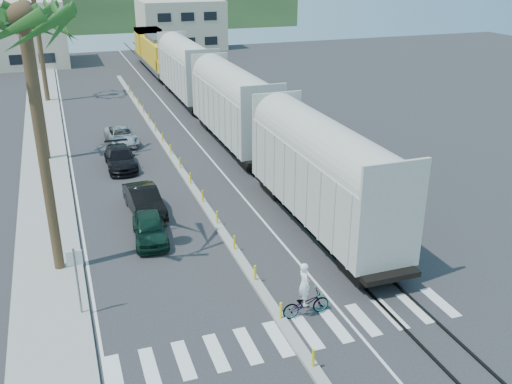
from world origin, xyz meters
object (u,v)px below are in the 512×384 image
car_lead (150,227)px  car_second (144,201)px  street_sign (76,272)px  cyclist (305,299)px

car_lead → car_second: (0.28, 3.35, 0.04)m
car_lead → car_second: bearing=89.9°
car_second → car_lead: bearing=-99.4°
car_lead → car_second: car_second is taller
car_second → street_sign: bearing=-118.6°
car_second → cyclist: bearing=-74.4°
car_lead → cyclist: bearing=-56.7°
car_lead → cyclist: size_ratio=1.76×
street_sign → cyclist: 8.95m
street_sign → cyclist: (8.37, -2.93, -1.21)m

